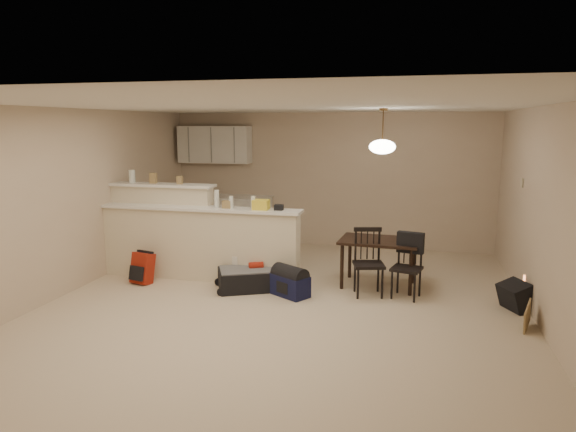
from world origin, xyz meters
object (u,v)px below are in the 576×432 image
(pendant_lamp, at_px, (382,146))
(navy_duffel, at_px, (290,285))
(dining_chair_near, at_px, (369,263))
(suitcase, at_px, (249,279))
(black_daypack, at_px, (517,297))
(red_backpack, at_px, (143,268))
(dining_table, at_px, (379,245))
(dining_chair_far, at_px, (407,267))

(pendant_lamp, relative_size, navy_duffel, 1.18)
(pendant_lamp, xyz_separation_m, dining_chair_near, (-0.10, -0.45, -1.54))
(suitcase, relative_size, black_daypack, 2.13)
(dining_chair_near, distance_m, red_backpack, 3.26)
(dining_chair_near, bearing_deg, suitcase, 170.35)
(dining_table, relative_size, dining_chair_far, 1.33)
(pendant_lamp, relative_size, red_backpack, 1.39)
(dining_table, relative_size, suitcase, 1.36)
(dining_table, bearing_deg, navy_duffel, -143.65)
(dining_table, bearing_deg, red_backpack, -164.64)
(dining_chair_far, relative_size, suitcase, 1.02)
(dining_table, xyz_separation_m, dining_chair_near, (-0.10, -0.45, -0.14))
(red_backpack, relative_size, navy_duffel, 0.85)
(suitcase, bearing_deg, black_daypack, -25.66)
(dining_chair_far, distance_m, red_backpack, 3.75)
(navy_duffel, bearing_deg, pendant_lamp, 64.54)
(suitcase, distance_m, red_backpack, 1.59)
(suitcase, height_order, red_backpack, red_backpack)
(dining_chair_near, height_order, navy_duffel, dining_chair_near)
(suitcase, xyz_separation_m, navy_duffel, (0.63, -0.14, 0.00))
(suitcase, relative_size, navy_duffel, 1.58)
(dining_chair_near, height_order, black_daypack, dining_chair_near)
(dining_chair_far, bearing_deg, navy_duffel, -155.31)
(black_daypack, bearing_deg, red_backpack, 64.57)
(pendant_lamp, relative_size, black_daypack, 1.59)
(dining_chair_near, distance_m, black_daypack, 1.87)
(pendant_lamp, xyz_separation_m, black_daypack, (1.74, -0.58, -1.82))
(dining_table, height_order, suitcase, dining_table)
(dining_chair_far, xyz_separation_m, red_backpack, (-3.74, -0.26, -0.20))
(suitcase, relative_size, red_backpack, 1.87)
(dining_chair_near, bearing_deg, dining_chair_far, -11.98)
(red_backpack, distance_m, navy_duffel, 2.22)
(navy_duffel, bearing_deg, dining_table, 64.54)
(red_backpack, bearing_deg, suitcase, 18.58)
(dining_table, distance_m, navy_duffel, 1.41)
(pendant_lamp, bearing_deg, navy_duffel, -147.46)
(suitcase, bearing_deg, navy_duffel, -38.46)
(dining_chair_near, xyz_separation_m, dining_chair_far, (0.50, 0.02, -0.03))
(black_daypack, bearing_deg, pendant_lamp, 45.07)
(navy_duffel, bearing_deg, red_backpack, -148.91)
(dining_chair_near, height_order, suitcase, dining_chair_near)
(dining_table, distance_m, dining_chair_far, 0.61)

